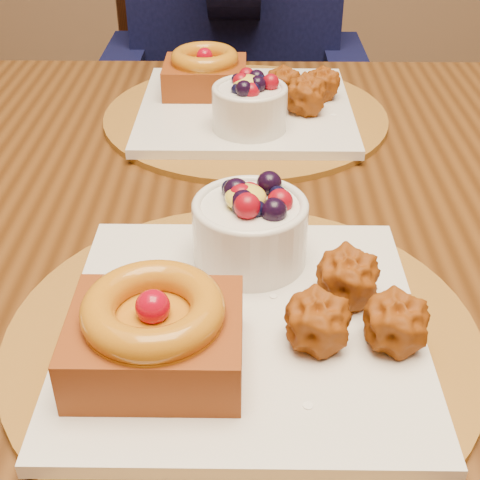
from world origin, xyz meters
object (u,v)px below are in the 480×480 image
object	(u,v)px
dining_table	(244,259)
place_setting_far	(243,101)
place_setting_near	(238,305)
chair_far	(221,137)

from	to	relation	value
dining_table	place_setting_far	distance (m)	0.24
dining_table	place_setting_near	distance (m)	0.24
dining_table	place_setting_near	world-z (taller)	place_setting_near
chair_far	dining_table	bearing A→B (deg)	-100.92
place_setting_far	chair_far	xyz separation A→B (m)	(-0.05, 0.57, -0.32)
place_setting_far	chair_far	distance (m)	0.66
place_setting_near	chair_far	bearing A→B (deg)	93.08
place_setting_near	place_setting_far	distance (m)	0.43
dining_table	place_setting_near	xyz separation A→B (m)	(-0.00, -0.21, 0.11)
place_setting_far	chair_far	size ratio (longest dim) A/B	0.46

